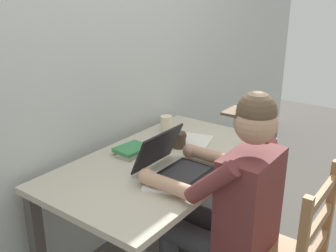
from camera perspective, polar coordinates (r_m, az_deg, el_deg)
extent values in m
cube|color=beige|center=(2.34, -10.04, 11.19)|extent=(6.00, 0.04, 2.60)
cube|color=#BCB29E|center=(2.21, -0.58, -5.31)|extent=(1.38, 0.78, 0.03)
cube|color=#4C4742|center=(2.73, 13.58, -9.21)|extent=(0.06, 0.06, 0.68)
cube|color=#4C4742|center=(2.24, -18.38, -16.82)|extent=(0.06, 0.06, 0.68)
cube|color=#4C4742|center=(3.01, 1.62, -5.66)|extent=(0.06, 0.06, 0.68)
cube|color=brown|center=(1.88, 11.75, -10.96)|extent=(0.34, 0.20, 0.50)
sphere|color=tan|center=(1.72, 12.67, 0.43)|extent=(0.19, 0.19, 0.19)
sphere|color=brown|center=(1.70, 12.80, 2.09)|extent=(0.17, 0.17, 0.17)
cube|color=brown|center=(1.74, 10.20, 2.03)|extent=(0.13, 0.10, 0.01)
cylinder|color=#38383D|center=(2.03, 4.78, -16.50)|extent=(0.13, 0.40, 0.13)
cylinder|color=#38383D|center=(2.16, 7.40, -14.13)|extent=(0.13, 0.40, 0.13)
cylinder|color=#38383D|center=(2.37, 2.76, -17.02)|extent=(0.10, 0.10, 0.44)
cylinder|color=brown|center=(1.68, 6.38, -8.24)|extent=(0.10, 0.25, 0.24)
cylinder|color=tan|center=(1.83, 0.01, -8.63)|extent=(0.07, 0.28, 0.07)
sphere|color=tan|center=(1.92, -3.20, -7.30)|extent=(0.08, 0.08, 0.08)
cylinder|color=brown|center=(2.01, 12.22, -3.74)|extent=(0.10, 0.25, 0.24)
cylinder|color=tan|center=(2.13, 6.45, -4.43)|extent=(0.07, 0.28, 0.07)
sphere|color=tan|center=(2.19, 3.16, -3.63)|extent=(0.08, 0.08, 0.08)
cube|color=olive|center=(1.97, 22.49, -11.09)|extent=(0.04, 0.04, 0.48)
cube|color=olive|center=(1.65, 18.88, -16.98)|extent=(0.04, 0.04, 0.48)
cube|color=olive|center=(1.87, 20.40, -16.86)|extent=(0.36, 0.02, 0.04)
cube|color=olive|center=(1.80, 20.95, -13.26)|extent=(0.36, 0.02, 0.04)
cube|color=olive|center=(1.73, 21.52, -9.35)|extent=(0.36, 0.02, 0.04)
cube|color=black|center=(2.01, 2.14, -7.19)|extent=(0.33, 0.23, 0.02)
cube|color=#2B2B2D|center=(2.01, 2.14, -6.95)|extent=(0.29, 0.17, 0.00)
cube|color=black|center=(2.05, -1.51, -3.28)|extent=(0.33, 0.10, 0.20)
cube|color=silver|center=(2.05, -1.51, -3.28)|extent=(0.29, 0.08, 0.17)
ellipsoid|color=black|center=(2.22, 6.98, -4.34)|extent=(0.06, 0.10, 0.03)
cylinder|color=beige|center=(2.61, -0.24, 0.36)|extent=(0.08, 0.08, 0.10)
torus|color=beige|center=(2.64, 0.43, 0.77)|extent=(0.05, 0.01, 0.05)
cylinder|color=#38281E|center=(2.35, 1.57, -2.05)|extent=(0.08, 0.08, 0.09)
torus|color=#38281E|center=(2.39, 2.32, -1.55)|extent=(0.05, 0.01, 0.05)
cube|color=gray|center=(2.27, -5.21, -3.97)|extent=(0.19, 0.12, 0.02)
cube|color=#38844C|center=(2.28, -5.30, -3.30)|extent=(0.20, 0.16, 0.02)
cube|color=silver|center=(2.45, 3.86, -2.14)|extent=(0.26, 0.25, 0.01)
cube|color=white|center=(1.94, -0.38, -8.27)|extent=(0.24, 0.24, 0.02)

